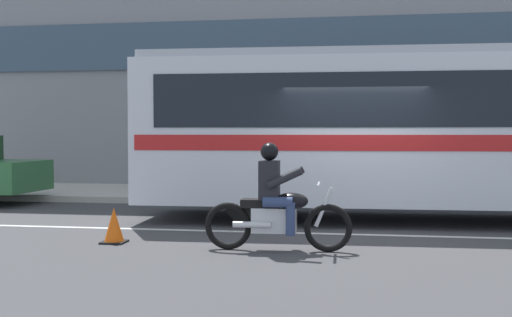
% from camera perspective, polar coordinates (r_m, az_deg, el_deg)
% --- Properties ---
extents(ground_plane, '(60.00, 60.00, 0.00)m').
position_cam_1_polar(ground_plane, '(11.33, 8.90, -6.34)').
color(ground_plane, '#3D3D3F').
extents(sidewalk_curb, '(28.00, 3.80, 0.15)m').
position_cam_1_polar(sidewalk_curb, '(16.38, 8.97, -3.39)').
color(sidewalk_curb, '#B7B2A8').
rests_on(sidewalk_curb, ground_plane).
extents(lane_center_stripe, '(26.60, 0.14, 0.01)m').
position_cam_1_polar(lane_center_stripe, '(10.73, 8.89, -6.80)').
color(lane_center_stripe, silver).
rests_on(lane_center_stripe, ground_plane).
extents(transit_bus, '(12.29, 2.96, 3.22)m').
position_cam_1_polar(transit_bus, '(12.54, 18.06, 3.05)').
color(transit_bus, silver).
rests_on(transit_bus, ground_plane).
extents(motorcycle_with_rider, '(2.14, 0.64, 1.56)m').
position_cam_1_polar(motorcycle_with_rider, '(9.09, 1.88, -4.29)').
color(motorcycle_with_rider, black).
rests_on(motorcycle_with_rider, ground_plane).
extents(traffic_cone, '(0.36, 0.36, 0.55)m').
position_cam_1_polar(traffic_cone, '(10.02, -12.74, -6.02)').
color(traffic_cone, '#EA590F').
rests_on(traffic_cone, ground_plane).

